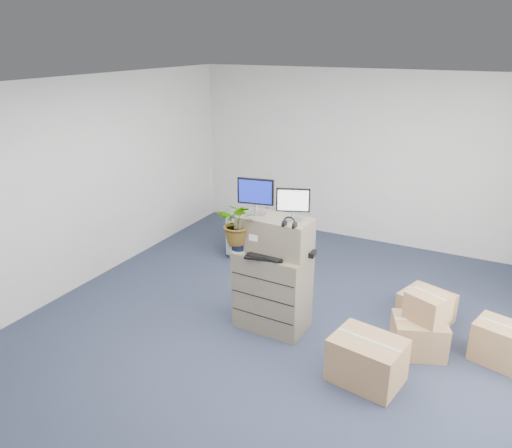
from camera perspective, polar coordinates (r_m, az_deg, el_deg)
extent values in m
plane|color=#21293C|center=(5.84, 2.24, -13.24)|extent=(7.00, 7.00, 0.00)
cube|color=silver|center=(8.38, 12.76, 7.33)|extent=(6.00, 0.02, 2.80)
cube|color=#84755B|center=(5.87, 1.88, -7.57)|extent=(0.84, 0.53, 0.96)
cube|color=#84755B|center=(5.62, 2.18, -1.22)|extent=(0.83, 0.44, 0.41)
cube|color=#99999E|center=(5.66, -0.04, 1.26)|extent=(0.25, 0.20, 0.01)
cylinder|color=#99999E|center=(5.64, -0.04, 1.81)|extent=(0.04, 0.04, 0.10)
cube|color=black|center=(5.58, -0.04, 3.75)|extent=(0.42, 0.11, 0.30)
cube|color=navy|center=(5.57, -0.09, 3.70)|extent=(0.37, 0.08, 0.26)
cube|color=#99999E|center=(5.47, 4.20, 0.51)|extent=(0.23, 0.20, 0.01)
cylinder|color=#99999E|center=(5.46, 4.21, 1.00)|extent=(0.03, 0.03, 0.09)
cube|color=black|center=(5.40, 4.26, 2.75)|extent=(0.35, 0.16, 0.26)
cube|color=silver|center=(5.39, 4.26, 2.70)|extent=(0.31, 0.12, 0.23)
torus|color=black|center=(5.27, 3.85, 0.12)|extent=(0.15, 0.02, 0.15)
cube|color=black|center=(5.52, 1.01, -3.80)|extent=(0.46, 0.27, 0.02)
ellipsoid|color=silver|center=(5.41, 4.37, -4.35)|extent=(0.08, 0.06, 0.03)
cylinder|color=#95989E|center=(5.64, 2.71, -2.14)|extent=(0.06, 0.06, 0.23)
cube|color=silver|center=(5.74, 1.48, -2.82)|extent=(0.06, 0.05, 0.02)
cube|color=black|center=(5.72, 1.49, -2.20)|extent=(0.06, 0.03, 0.12)
cube|color=black|center=(5.61, 5.82, -3.31)|extent=(0.21, 0.16, 0.06)
cube|color=#4484E8|center=(5.59, 5.21, -2.64)|extent=(0.20, 0.11, 0.07)
cylinder|color=#A2BA95|center=(5.72, -1.97, -2.95)|extent=(0.20, 0.20, 0.01)
cylinder|color=black|center=(5.69, -1.97, -2.28)|extent=(0.17, 0.17, 0.13)
imported|color=#1C6321|center=(5.62, -2.00, -0.40)|extent=(0.49, 0.54, 0.39)
imported|color=#5D5E62|center=(7.97, -0.92, -0.68)|extent=(0.92, 0.91, 0.71)
cube|color=#A1764E|center=(5.26, 12.56, -14.95)|extent=(0.76, 0.63, 0.47)
cube|color=#A1764E|center=(5.83, 18.08, -12.07)|extent=(0.67, 0.62, 0.40)
cube|color=#A1764E|center=(6.44, 18.86, -9.04)|extent=(0.68, 0.66, 0.37)
cube|color=#A1764E|center=(5.70, 19.04, -8.88)|extent=(0.50, 0.48, 0.31)
cube|color=#A1764E|center=(5.98, 26.56, -12.28)|extent=(0.70, 0.55, 0.44)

